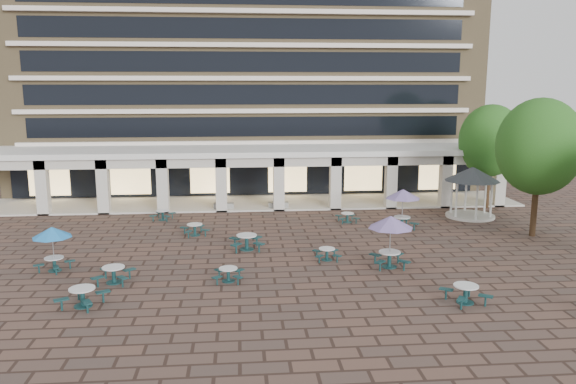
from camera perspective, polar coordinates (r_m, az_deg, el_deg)
The scene contains 20 objects.
ground at distance 29.74m, azimuth -3.34°, elevation -7.14°, with size 120.00×120.00×0.00m, color brown.
apartment_building at distance 53.87m, azimuth -4.30°, elevation 14.44°, with size 40.00×15.50×25.20m.
retail_arcade at distance 43.53m, azimuth -3.95°, elevation 2.65°, with size 42.00×6.60×4.40m.
picnic_table_0 at distance 25.41m, azimuth -20.16°, elevation -9.83°, with size 2.16×2.16×0.81m.
picnic_table_1 at distance 27.83m, azimuth -17.29°, elevation -7.89°, with size 1.87×1.87×0.79m.
picnic_table_2 at distance 25.43m, azimuth 17.60°, elevation -9.68°, with size 2.01×2.01×0.79m.
picnic_table_4 at distance 30.19m, azimuth -22.85°, elevation -3.95°, with size 1.95×1.95×2.25m.
picnic_table_5 at distance 26.96m, azimuth -6.09°, elevation -8.22°, with size 1.55×1.55×0.66m.
picnic_table_6 at distance 28.78m, azimuth 10.39°, elevation -3.23°, with size 2.31×2.31×2.67m.
picnic_table_7 at distance 30.03m, azimuth 3.97°, elevation -6.20°, with size 1.46×1.46×0.65m.
picnic_table_8 at distance 35.23m, azimuth -9.46°, elevation -3.68°, with size 1.91×1.91×0.72m.
picnic_table_9 at distance 31.85m, azimuth -4.22°, elevation -4.96°, with size 2.03×2.03×0.87m.
picnic_table_10 at distance 38.24m, azimuth 6.05°, elevation -2.51°, with size 1.55×1.55×0.65m.
picnic_table_11 at distance 36.67m, azimuth 11.59°, elevation -0.35°, with size 2.24×2.24×2.59m.
picnic_table_12 at distance 39.64m, azimuth -12.62°, elevation -2.22°, with size 1.76×1.76×0.68m.
gazebo at distance 41.18m, azimuth 18.20°, elevation 1.19°, with size 3.80×3.80×3.53m.
tree_east_a at distance 36.93m, azimuth 24.18°, elevation 4.21°, with size 5.07×5.07×8.45m.
tree_east_c at distance 44.56m, azimuth 19.89°, elevation 4.93°, with size 4.67×4.67×7.79m.
planter_left at distance 42.10m, azimuth -6.55°, elevation -1.09°, with size 1.50×0.69×1.29m.
planter_right at distance 42.19m, azimuth -0.99°, elevation -1.11°, with size 1.50×0.60×1.18m.
Camera 1 is at (-0.72, -28.28, 9.15)m, focal length 35.00 mm.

